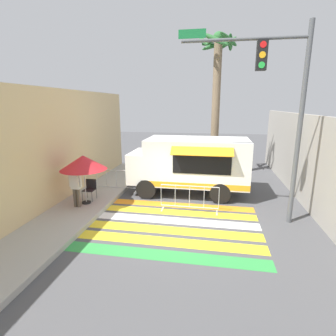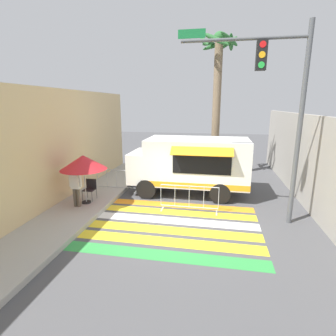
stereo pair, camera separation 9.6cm
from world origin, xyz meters
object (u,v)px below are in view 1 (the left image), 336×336
Objects in this scene: folding_chair at (90,188)px; barricade_front at (189,199)px; barricade_side at (116,181)px; vendor_person at (76,185)px; palm_tree at (216,88)px; food_truck at (188,162)px; traffic_signal_pole at (279,94)px; patio_umbrella at (83,163)px.

barricade_front is (4.25, -0.18, -0.16)m from folding_chair.
barricade_side reaches higher than folding_chair.
barricade_side is (0.64, 2.61, -0.55)m from vendor_person.
vendor_person reaches higher than barricade_side.
barricade_side is at bearing 76.64° from folding_chair.
palm_tree reaches higher than vendor_person.
traffic_signal_pole reaches higher than food_truck.
vendor_person reaches higher than folding_chair.
traffic_signal_pole is 6.04m from palm_tree.
patio_umbrella is 2.33× the size of folding_chair.
palm_tree is at bearing 48.70° from folding_chair.
barricade_side is at bearing 153.27° from barricade_front.
food_truck is 2.41m from barricade_front.
folding_chair is at bearing -152.99° from food_truck.
barricade_front is 4.18m from barricade_side.
folding_chair is at bearing 68.57° from vendor_person.
food_truck is at bearing -110.18° from palm_tree.
barricade_front is 7.01m from palm_tree.
food_truck is 2.70× the size of patio_umbrella.
barricade_side is (0.51, 1.70, -0.16)m from folding_chair.
food_truck reaches higher than barricade_front.
traffic_signal_pole is (3.17, -2.53, 2.94)m from food_truck.
vendor_person is at bearing -130.76° from palm_tree.
food_truck is at bearing 30.41° from folding_chair.
palm_tree is at bearing 35.64° from vendor_person.
vendor_person is 0.79× the size of barricade_side.
vendor_person is 0.20× the size of palm_tree.
patio_umbrella is at bearing 179.70° from traffic_signal_pole.
barricade_front is (4.21, 0.30, -1.34)m from patio_umbrella.
barricade_side is (-3.73, 1.88, -0.01)m from barricade_front.
traffic_signal_pole is at bearing -70.45° from palm_tree.
folding_chair is 0.54× the size of vendor_person.
traffic_signal_pole is at bearing -0.75° from folding_chair.
folding_chair is 0.99m from vendor_person.
patio_umbrella is (-7.08, 0.04, -2.57)m from traffic_signal_pole.
vendor_person is (-4.07, -2.92, -0.43)m from food_truck.
palm_tree reaches higher than food_truck.
traffic_signal_pole reaches higher than folding_chair.
folding_chair is 0.11× the size of palm_tree.
folding_chair is 1.79m from barricade_side.
barricade_side is at bearing 62.67° from vendor_person.
patio_umbrella is at bearing -131.93° from palm_tree.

